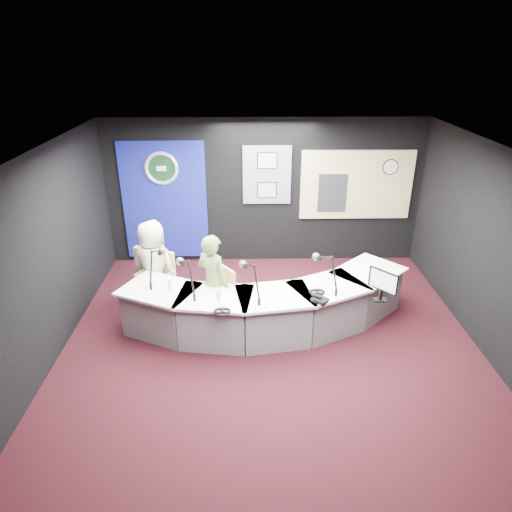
{
  "coord_description": "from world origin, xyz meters",
  "views": [
    {
      "loc": [
        -0.33,
        -5.38,
        4.01
      ],
      "look_at": [
        -0.2,
        0.8,
        1.1
      ],
      "focal_mm": 32.0,
      "sensor_mm": 36.0,
      "label": 1
    }
  ],
  "objects_px": {
    "broadcast_desk": "(266,306)",
    "person_woman": "(213,283)",
    "person_man": "(154,266)",
    "armchair_left": "(156,284)",
    "armchair_right": "(214,300)"
  },
  "relations": [
    {
      "from": "person_man",
      "to": "armchair_left",
      "type": "bearing_deg",
      "value": -0.0
    },
    {
      "from": "armchair_left",
      "to": "armchair_right",
      "type": "height_order",
      "value": "armchair_right"
    },
    {
      "from": "broadcast_desk",
      "to": "armchair_left",
      "type": "xyz_separation_m",
      "value": [
        -1.77,
        0.61,
        0.06
      ]
    },
    {
      "from": "broadcast_desk",
      "to": "person_man",
      "type": "xyz_separation_m",
      "value": [
        -1.77,
        0.61,
        0.39
      ]
    },
    {
      "from": "broadcast_desk",
      "to": "person_woman",
      "type": "xyz_separation_m",
      "value": [
        -0.79,
        0.04,
        0.39
      ]
    },
    {
      "from": "person_man",
      "to": "broadcast_desk",
      "type": "bearing_deg",
      "value": -178.36
    },
    {
      "from": "person_man",
      "to": "person_woman",
      "type": "xyz_separation_m",
      "value": [
        0.98,
        -0.57,
        0.0
      ]
    },
    {
      "from": "armchair_right",
      "to": "person_woman",
      "type": "xyz_separation_m",
      "value": [
        0.0,
        0.0,
        0.29
      ]
    },
    {
      "from": "armchair_left",
      "to": "person_man",
      "type": "bearing_deg",
      "value": 0.0
    },
    {
      "from": "broadcast_desk",
      "to": "person_woman",
      "type": "bearing_deg",
      "value": 176.86
    },
    {
      "from": "person_man",
      "to": "person_woman",
      "type": "relative_size",
      "value": 1.0
    },
    {
      "from": "armchair_left",
      "to": "person_man",
      "type": "height_order",
      "value": "person_man"
    },
    {
      "from": "broadcast_desk",
      "to": "armchair_left",
      "type": "height_order",
      "value": "armchair_left"
    },
    {
      "from": "armchair_left",
      "to": "armchair_right",
      "type": "xyz_separation_m",
      "value": [
        0.98,
        -0.57,
        0.04
      ]
    },
    {
      "from": "armchair_right",
      "to": "person_man",
      "type": "bearing_deg",
      "value": -156.88
    }
  ]
}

